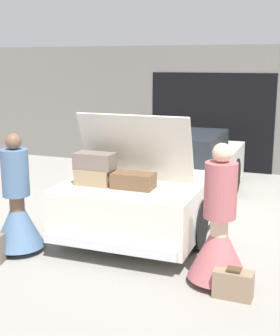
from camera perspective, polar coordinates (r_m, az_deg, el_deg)
The scene contains 6 objects.
ground_plane at distance 7.88m, azimuth 3.29°, elevation -5.23°, with size 40.00×40.00×0.00m, color gray.
garage_wall_back at distance 10.80m, azimuth 8.78°, elevation 7.12°, with size 12.00×0.14×2.80m.
car at distance 7.72m, azimuth 3.33°, elevation -0.98°, with size 1.87×4.74×1.78m.
person_left at distance 6.29m, azimuth -14.72°, elevation -5.08°, with size 0.66×0.66×1.57m.
person_right at distance 5.29m, azimuth 9.58°, elevation -8.13°, with size 0.68×0.68×1.60m.
suitcase_beside_right_person at distance 5.17m, azimuth 11.29°, elevation -13.71°, with size 0.42×0.20×0.33m.
Camera 1 is at (2.21, -7.16, 2.44)m, focal length 50.00 mm.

